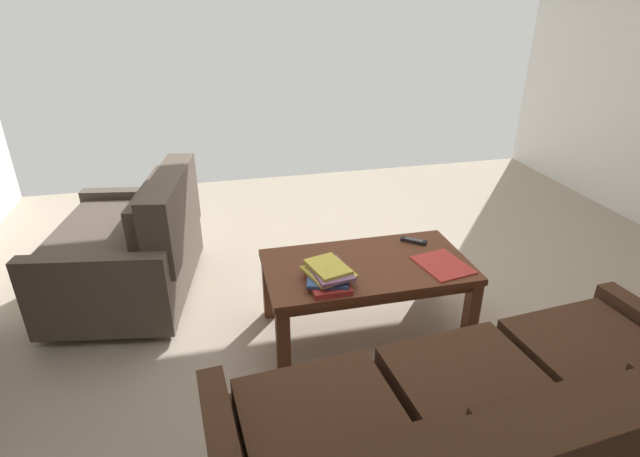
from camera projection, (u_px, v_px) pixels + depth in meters
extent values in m
cube|color=tan|center=(369.00, 315.00, 3.18)|extent=(5.68, 5.45, 0.01)
cylinder|color=black|center=(568.00, 383.00, 2.58)|extent=(0.05, 0.05, 0.06)
cube|color=#472B1C|center=(480.00, 454.00, 1.93)|extent=(1.90, 1.03, 0.37)
cube|color=#472B1C|center=(613.00, 370.00, 2.02)|extent=(0.63, 0.81, 0.10)
cube|color=#472B1C|center=(486.00, 405.00, 1.85)|extent=(0.63, 0.81, 0.10)
cube|color=#472B1C|center=(333.00, 448.00, 1.67)|extent=(0.63, 0.81, 0.10)
cube|color=#472B1C|center=(547.00, 439.00, 1.54)|extent=(0.56, 0.17, 0.33)
cylinder|color=black|center=(98.00, 264.00, 3.71)|extent=(0.06, 0.06, 0.06)
cylinder|color=black|center=(55.00, 326.00, 3.02)|extent=(0.06, 0.06, 0.06)
cylinder|color=black|center=(192.00, 261.00, 3.75)|extent=(0.06, 0.06, 0.06)
cylinder|color=black|center=(171.00, 322.00, 3.06)|extent=(0.06, 0.06, 0.06)
cube|color=brown|center=(126.00, 263.00, 3.29)|extent=(0.97, 1.05, 0.36)
cube|color=brown|center=(116.00, 232.00, 3.19)|extent=(0.86, 0.97, 0.10)
cube|color=brown|center=(172.00, 211.00, 3.15)|extent=(0.33, 0.94, 0.48)
cube|color=brown|center=(154.00, 212.00, 3.15)|extent=(0.26, 0.84, 0.34)
cube|color=brown|center=(144.00, 222.00, 3.73)|extent=(0.83, 0.24, 0.52)
cube|color=brown|center=(97.00, 297.00, 2.80)|extent=(0.83, 0.24, 0.52)
cube|color=brown|center=(367.00, 267.00, 2.86)|extent=(1.18, 0.64, 0.04)
cube|color=brown|center=(367.00, 273.00, 2.88)|extent=(1.09, 0.57, 0.05)
cube|color=brown|center=(430.00, 267.00, 3.31)|extent=(0.07, 0.07, 0.42)
cube|color=brown|center=(269.00, 287.00, 3.08)|extent=(0.07, 0.07, 0.42)
cube|color=brown|center=(471.00, 314.00, 2.83)|extent=(0.07, 0.07, 0.42)
cube|color=brown|center=(283.00, 342.00, 2.60)|extent=(0.07, 0.07, 0.42)
cube|color=#C63833|center=(328.00, 281.00, 2.65)|extent=(0.20, 0.29, 0.03)
cube|color=#385693|center=(328.00, 277.00, 2.64)|extent=(0.27, 0.27, 0.02)
cube|color=#E0CC4C|center=(329.00, 272.00, 2.65)|extent=(0.29, 0.30, 0.02)
cube|color=#996699|center=(330.00, 271.00, 2.63)|extent=(0.22, 0.29, 0.02)
cube|color=#E0CC4C|center=(328.00, 267.00, 2.63)|extent=(0.23, 0.28, 0.02)
cube|color=black|center=(414.00, 241.00, 3.09)|extent=(0.15, 0.14, 0.02)
cube|color=#59595B|center=(414.00, 239.00, 3.08)|extent=(0.11, 0.09, 0.00)
cube|color=#C63833|center=(443.00, 265.00, 2.83)|extent=(0.30, 0.35, 0.01)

